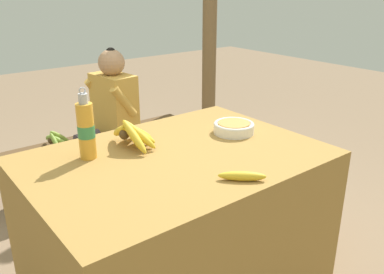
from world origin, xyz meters
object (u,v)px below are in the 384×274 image
wooden_bench (105,145)px  loose_banana_front (242,176)px  banana_bunch_ripe (132,132)px  water_bottle (86,130)px  banana_bunch_green (56,139)px  support_post_far (210,2)px  seated_vendor (110,111)px  serving_bowl (234,127)px

wooden_bench → loose_banana_front: bearing=-96.6°
banana_bunch_ripe → loose_banana_front: bearing=-74.9°
water_bottle → banana_bunch_ripe: bearing=-0.5°
banana_bunch_ripe → banana_bunch_green: bearing=91.0°
banana_bunch_ripe → water_bottle: (-0.22, 0.00, 0.06)m
loose_banana_front → support_post_far: size_ratio=0.06×
banana_bunch_green → banana_bunch_ripe: bearing=-89.0°
wooden_bench → seated_vendor: seated_vendor is taller
banana_bunch_green → serving_bowl: bearing=-66.6°
seated_vendor → banana_bunch_green: 0.43m
water_bottle → support_post_far: 2.34m
loose_banana_front → seated_vendor: size_ratio=0.16×
banana_bunch_ripe → loose_banana_front: banana_bunch_ripe is taller
seated_vendor → serving_bowl: bearing=89.4°
banana_bunch_ripe → wooden_bench: size_ratio=0.22×
serving_bowl → support_post_far: support_post_far is taller
support_post_far → water_bottle: bearing=-143.9°
banana_bunch_ripe → support_post_far: support_post_far is taller
serving_bowl → banana_bunch_green: (-0.52, 1.21, -0.31)m
serving_bowl → loose_banana_front: 0.54m
support_post_far → seated_vendor: bearing=-164.3°
banana_bunch_ripe → serving_bowl: banana_bunch_ripe is taller
loose_banana_front → wooden_bench: 1.69m
serving_bowl → water_bottle: size_ratio=0.65×
loose_banana_front → wooden_bench: (0.19, 1.62, -0.43)m
loose_banana_front → support_post_far: 2.49m
banana_bunch_ripe → seated_vendor: size_ratio=0.29×
loose_banana_front → serving_bowl: bearing=49.8°
banana_bunch_ripe → support_post_far: size_ratio=0.12×
seated_vendor → banana_bunch_green: (-0.40, 0.04, -0.14)m
serving_bowl → support_post_far: size_ratio=0.08×
wooden_bench → water_bottle: bearing=-118.7°
seated_vendor → support_post_far: (1.25, 0.35, 0.70)m
serving_bowl → banana_bunch_green: size_ratio=0.72×
wooden_bench → banana_bunch_green: 0.38m
serving_bowl → support_post_far: bearing=53.5°
banana_bunch_ripe → support_post_far: (1.63, 1.35, 0.49)m
loose_banana_front → banana_bunch_green: size_ratio=0.57×
serving_bowl → wooden_bench: bearing=97.7°
serving_bowl → water_bottle: 0.76m
seated_vendor → banana_bunch_ripe: bearing=62.4°
wooden_bench → seated_vendor: 0.28m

